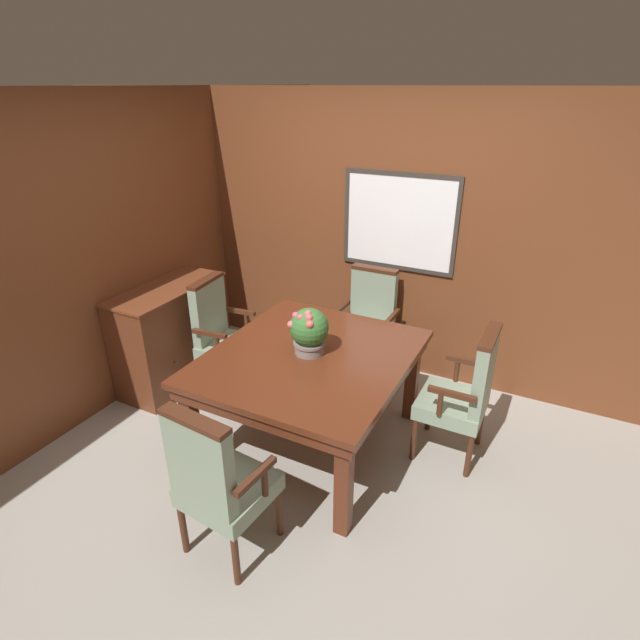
% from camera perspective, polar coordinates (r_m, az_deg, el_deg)
% --- Properties ---
extents(ground_plane, '(14.00, 14.00, 0.00)m').
position_cam_1_polar(ground_plane, '(3.71, -2.58, -16.24)').
color(ground_plane, '#A39E93').
extents(wall_back, '(7.20, 0.08, 2.45)m').
position_cam_1_polar(wall_back, '(4.47, 7.79, 9.13)').
color(wall_back, brown).
rests_on(wall_back, ground_plane).
extents(wall_left, '(0.06, 7.20, 2.45)m').
position_cam_1_polar(wall_left, '(4.19, -25.23, 5.79)').
color(wall_left, brown).
rests_on(wall_left, ground_plane).
extents(dining_table, '(1.33, 1.51, 0.76)m').
position_cam_1_polar(dining_table, '(3.52, -1.11, -5.26)').
color(dining_table, '#562614').
rests_on(dining_table, ground_plane).
extents(chair_left_far, '(0.49, 0.53, 1.01)m').
position_cam_1_polar(chair_left_far, '(4.34, -11.19, -1.41)').
color(chair_left_far, '#472314').
rests_on(chair_left_far, ground_plane).
extents(chair_head_far, '(0.51, 0.45, 1.01)m').
position_cam_1_polar(chair_head_far, '(4.48, 5.54, -0.11)').
color(chair_head_far, '#472314').
rests_on(chair_head_far, ground_plane).
extents(chair_head_near, '(0.53, 0.49, 1.01)m').
position_cam_1_polar(chair_head_near, '(2.86, -11.63, -17.45)').
color(chair_head_near, '#472314').
rests_on(chair_head_near, ground_plane).
extents(chair_right_far, '(0.45, 0.51, 1.01)m').
position_cam_1_polar(chair_right_far, '(3.61, 16.20, -7.88)').
color(chair_right_far, '#472314').
rests_on(chair_right_far, ground_plane).
extents(potted_plant, '(0.27, 0.27, 0.34)m').
position_cam_1_polar(potted_plant, '(3.42, -1.27, -1.23)').
color(potted_plant, gray).
rests_on(potted_plant, dining_table).
extents(sideboard_cabinet, '(0.48, 1.06, 0.90)m').
position_cam_1_polar(sideboard_cabinet, '(4.60, -16.56, -1.64)').
color(sideboard_cabinet, brown).
rests_on(sideboard_cabinet, ground_plane).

